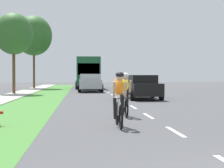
{
  "coord_description": "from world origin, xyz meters",
  "views": [
    {
      "loc": [
        -2.49,
        -3.91,
        1.47
      ],
      "look_at": [
        -0.62,
        17.06,
        0.99
      ],
      "focal_mm": 57.75,
      "sensor_mm": 36.0,
      "label": 1
    }
  ],
  "objects_px": {
    "cyclist_trailing": "(125,94)",
    "pickup_silver": "(90,83)",
    "street_tree_far": "(34,36)",
    "bus_dark_green": "(88,72)",
    "cyclist_lead": "(119,99)",
    "street_tree_near": "(14,34)",
    "sedan_black": "(143,87)"
  },
  "relations": [
    {
      "from": "street_tree_far",
      "to": "bus_dark_green",
      "type": "bearing_deg",
      "value": 5.37
    },
    {
      "from": "sedan_black",
      "to": "street_tree_far",
      "type": "xyz_separation_m",
      "value": [
        -9.27,
        19.92,
        5.35
      ]
    },
    {
      "from": "cyclist_lead",
      "to": "street_tree_far",
      "type": "xyz_separation_m",
      "value": [
        -6.42,
        32.15,
        5.31
      ]
    },
    {
      "from": "bus_dark_green",
      "to": "street_tree_far",
      "type": "distance_m",
      "value": 7.49
    },
    {
      "from": "cyclist_trailing",
      "to": "pickup_silver",
      "type": "height_order",
      "value": "pickup_silver"
    },
    {
      "from": "pickup_silver",
      "to": "street_tree_far",
      "type": "relative_size",
      "value": 0.6
    },
    {
      "from": "cyclist_lead",
      "to": "pickup_silver",
      "type": "bearing_deg",
      "value": 90.46
    },
    {
      "from": "pickup_silver",
      "to": "street_tree_far",
      "type": "distance_m",
      "value": 12.42
    },
    {
      "from": "pickup_silver",
      "to": "bus_dark_green",
      "type": "bearing_deg",
      "value": 90.15
    },
    {
      "from": "cyclist_lead",
      "to": "pickup_silver",
      "type": "height_order",
      "value": "pickup_silver"
    },
    {
      "from": "cyclist_lead",
      "to": "bus_dark_green",
      "type": "height_order",
      "value": "bus_dark_green"
    },
    {
      "from": "cyclist_trailing",
      "to": "sedan_black",
      "type": "bearing_deg",
      "value": 76.23
    },
    {
      "from": "cyclist_trailing",
      "to": "bus_dark_green",
      "type": "relative_size",
      "value": 0.15
    },
    {
      "from": "street_tree_near",
      "to": "street_tree_far",
      "type": "height_order",
      "value": "street_tree_far"
    },
    {
      "from": "street_tree_near",
      "to": "cyclist_lead",
      "type": "bearing_deg",
      "value": -71.73
    },
    {
      "from": "cyclist_lead",
      "to": "bus_dark_green",
      "type": "bearing_deg",
      "value": 90.37
    },
    {
      "from": "sedan_black",
      "to": "bus_dark_green",
      "type": "distance_m",
      "value": 20.76
    },
    {
      "from": "cyclist_lead",
      "to": "cyclist_trailing",
      "type": "height_order",
      "value": "same"
    },
    {
      "from": "cyclist_trailing",
      "to": "pickup_silver",
      "type": "bearing_deg",
      "value": 91.96
    },
    {
      "from": "pickup_silver",
      "to": "street_tree_near",
      "type": "bearing_deg",
      "value": -152.43
    },
    {
      "from": "cyclist_trailing",
      "to": "sedan_black",
      "type": "xyz_separation_m",
      "value": [
        2.34,
        9.56,
        -0.04
      ]
    },
    {
      "from": "cyclist_lead",
      "to": "street_tree_near",
      "type": "height_order",
      "value": "street_tree_near"
    },
    {
      "from": "sedan_black",
      "to": "cyclist_lead",
      "type": "bearing_deg",
      "value": -103.1
    },
    {
      "from": "street_tree_far",
      "to": "street_tree_near",
      "type": "bearing_deg",
      "value": -90.12
    },
    {
      "from": "cyclist_lead",
      "to": "pickup_silver",
      "type": "distance_m",
      "value": 22.8
    },
    {
      "from": "sedan_black",
      "to": "pickup_silver",
      "type": "distance_m",
      "value": 11.0
    },
    {
      "from": "pickup_silver",
      "to": "sedan_black",
      "type": "bearing_deg",
      "value": -74.0
    },
    {
      "from": "bus_dark_green",
      "to": "street_tree_far",
      "type": "xyz_separation_m",
      "value": [
        -6.21,
        -0.58,
        4.14
      ]
    },
    {
      "from": "bus_dark_green",
      "to": "street_tree_far",
      "type": "relative_size",
      "value": 1.37
    },
    {
      "from": "pickup_silver",
      "to": "street_tree_far",
      "type": "height_order",
      "value": "street_tree_far"
    },
    {
      "from": "cyclist_trailing",
      "to": "sedan_black",
      "type": "distance_m",
      "value": 9.84
    },
    {
      "from": "cyclist_trailing",
      "to": "pickup_silver",
      "type": "relative_size",
      "value": 0.34
    }
  ]
}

